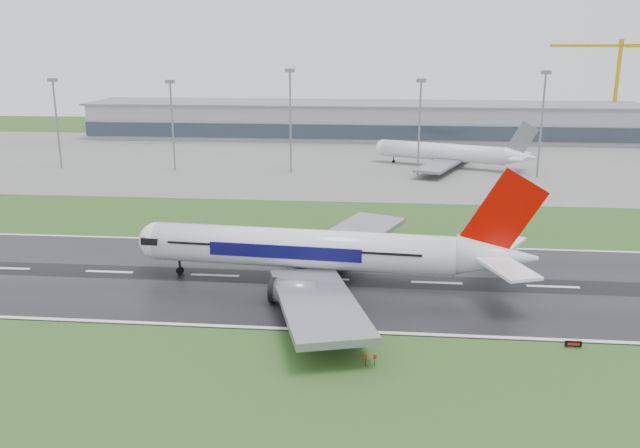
# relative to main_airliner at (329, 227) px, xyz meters

# --- Properties ---
(ground) EXTENTS (520.00, 520.00, 0.00)m
(ground) POSITION_rel_main_airliner_xyz_m (-1.05, 1.96, -10.42)
(ground) COLOR #274B1B
(ground) RESTS_ON ground
(runway) EXTENTS (400.00, 45.00, 0.10)m
(runway) POSITION_rel_main_airliner_xyz_m (-1.05, 1.96, -10.37)
(runway) COLOR black
(runway) RESTS_ON ground
(apron) EXTENTS (400.00, 130.00, 0.08)m
(apron) POSITION_rel_main_airliner_xyz_m (-1.05, 126.96, -10.38)
(apron) COLOR slate
(apron) RESTS_ON ground
(terminal) EXTENTS (240.00, 36.00, 15.00)m
(terminal) POSITION_rel_main_airliner_xyz_m (-1.05, 186.96, -2.92)
(terminal) COLOR #91959C
(terminal) RESTS_ON ground
(main_airliner) EXTENTS (74.96, 71.91, 20.64)m
(main_airliner) POSITION_rel_main_airliner_xyz_m (0.00, 0.00, 0.00)
(main_airliner) COLOR white
(main_airliner) RESTS_ON runway
(parked_airliner) EXTENTS (71.44, 69.23, 16.49)m
(parked_airliner) POSITION_rel_main_airliner_xyz_m (31.19, 116.54, -2.09)
(parked_airliner) COLOR white
(parked_airliner) RESTS_ON apron
(tower_crane) EXTENTS (41.95, 16.70, 43.16)m
(tower_crane) POSITION_rel_main_airliner_xyz_m (111.96, 201.96, 11.16)
(tower_crane) COLOR #CF9D0A
(tower_crane) RESTS_ON ground
(runway_sign) EXTENTS (2.25, 1.01, 1.04)m
(runway_sign) POSITION_rel_main_airliner_xyz_m (35.93, -22.08, -9.90)
(runway_sign) COLOR black
(runway_sign) RESTS_ON ground
(floodmast_0) EXTENTS (0.64, 0.64, 28.89)m
(floodmast_0) POSITION_rel_main_airliner_xyz_m (-99.85, 101.96, 4.02)
(floodmast_0) COLOR gray
(floodmast_0) RESTS_ON ground
(floodmast_1) EXTENTS (0.64, 0.64, 28.50)m
(floodmast_1) POSITION_rel_main_airliner_xyz_m (-60.24, 101.96, 3.83)
(floodmast_1) COLOR gray
(floodmast_1) RESTS_ON ground
(floodmast_2) EXTENTS (0.64, 0.64, 32.19)m
(floodmast_2) POSITION_rel_main_airliner_xyz_m (-21.12, 101.96, 5.67)
(floodmast_2) COLOR gray
(floodmast_2) RESTS_ON ground
(floodmast_3) EXTENTS (0.64, 0.64, 29.29)m
(floodmast_3) POSITION_rel_main_airliner_xyz_m (20.09, 101.96, 4.22)
(floodmast_3) COLOR gray
(floodmast_3) RESTS_ON ground
(floodmast_4) EXTENTS (0.64, 0.64, 31.92)m
(floodmast_4) POSITION_rel_main_airliner_xyz_m (57.67, 101.96, 5.54)
(floodmast_4) COLOR gray
(floodmast_4) RESTS_ON ground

